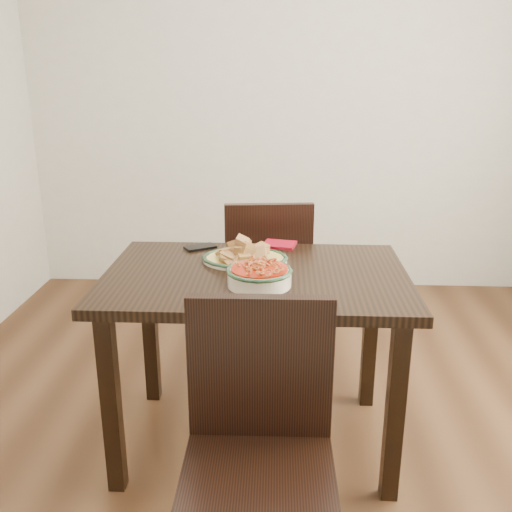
{
  "coord_description": "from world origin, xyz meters",
  "views": [
    {
      "loc": [
        -0.02,
        -2.15,
        1.49
      ],
      "look_at": [
        -0.12,
        -0.09,
        0.81
      ],
      "focal_mm": 40.0,
      "sensor_mm": 36.0,
      "label": 1
    }
  ],
  "objects_px": {
    "noodle_bowl": "(259,274)",
    "fish_plate": "(245,251)",
    "dining_table": "(256,298)",
    "chair_far": "(267,275)",
    "smartphone": "(200,247)",
    "chair_near": "(259,440)"
  },
  "relations": [
    {
      "from": "dining_table",
      "to": "chair_near",
      "type": "relative_size",
      "value": 1.3
    },
    {
      "from": "chair_near",
      "to": "fish_plate",
      "type": "distance_m",
      "value": 0.87
    },
    {
      "from": "noodle_bowl",
      "to": "chair_far",
      "type": "bearing_deg",
      "value": 89.66
    },
    {
      "from": "chair_far",
      "to": "fish_plate",
      "type": "distance_m",
      "value": 0.61
    },
    {
      "from": "chair_near",
      "to": "noodle_bowl",
      "type": "bearing_deg",
      "value": 91.66
    },
    {
      "from": "fish_plate",
      "to": "noodle_bowl",
      "type": "height_order",
      "value": "fish_plate"
    },
    {
      "from": "chair_far",
      "to": "fish_plate",
      "type": "xyz_separation_m",
      "value": [
        -0.07,
        -0.53,
        0.3
      ]
    },
    {
      "from": "chair_far",
      "to": "smartphone",
      "type": "height_order",
      "value": "chair_far"
    },
    {
      "from": "dining_table",
      "to": "noodle_bowl",
      "type": "relative_size",
      "value": 4.83
    },
    {
      "from": "dining_table",
      "to": "fish_plate",
      "type": "xyz_separation_m",
      "value": [
        -0.05,
        0.13,
        0.15
      ]
    },
    {
      "from": "dining_table",
      "to": "smartphone",
      "type": "xyz_separation_m",
      "value": [
        -0.26,
        0.3,
        0.11
      ]
    },
    {
      "from": "fish_plate",
      "to": "smartphone",
      "type": "distance_m",
      "value": 0.27
    },
    {
      "from": "noodle_bowl",
      "to": "fish_plate",
      "type": "bearing_deg",
      "value": 104.74
    },
    {
      "from": "dining_table",
      "to": "smartphone",
      "type": "bearing_deg",
      "value": 130.71
    },
    {
      "from": "smartphone",
      "to": "chair_near",
      "type": "bearing_deg",
      "value": -104.57
    },
    {
      "from": "chair_far",
      "to": "fish_plate",
      "type": "relative_size",
      "value": 2.63
    },
    {
      "from": "chair_near",
      "to": "smartphone",
      "type": "relative_size",
      "value": 6.9
    },
    {
      "from": "smartphone",
      "to": "chair_far",
      "type": "bearing_deg",
      "value": 21.32
    },
    {
      "from": "noodle_bowl",
      "to": "smartphone",
      "type": "distance_m",
      "value": 0.51
    },
    {
      "from": "dining_table",
      "to": "chair_far",
      "type": "xyz_separation_m",
      "value": [
        0.02,
        0.66,
        -0.15
      ]
    },
    {
      "from": "noodle_bowl",
      "to": "smartphone",
      "type": "xyz_separation_m",
      "value": [
        -0.27,
        0.43,
        -0.04
      ]
    },
    {
      "from": "chair_far",
      "to": "smartphone",
      "type": "bearing_deg",
      "value": 46.74
    }
  ]
}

